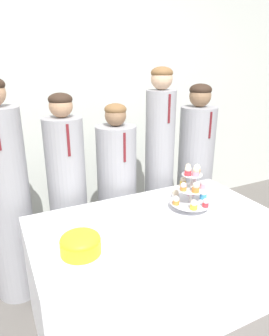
# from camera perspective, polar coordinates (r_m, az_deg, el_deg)

# --- Properties ---
(wall_back) EXTENTS (9.00, 0.06, 2.70)m
(wall_back) POSITION_cam_1_polar(r_m,az_deg,el_deg) (3.06, -10.18, 13.19)
(wall_back) COLOR silver
(wall_back) RESTS_ON ground_plane
(table) EXTENTS (1.53, 0.78, 0.74)m
(table) POSITION_cam_1_polar(r_m,az_deg,el_deg) (2.12, 3.46, -18.34)
(table) COLOR white
(table) RESTS_ON ground_plane
(round_cake) EXTENTS (0.22, 0.22, 0.12)m
(round_cake) POSITION_cam_1_polar(r_m,az_deg,el_deg) (1.58, -10.26, -14.00)
(round_cake) COLOR white
(round_cake) RESTS_ON table
(cake_knife) EXTENTS (0.26, 0.14, 0.01)m
(cake_knife) POSITION_cam_1_polar(r_m,az_deg,el_deg) (1.53, -2.67, -17.90)
(cake_knife) COLOR silver
(cake_knife) RESTS_ON table
(cupcake_stand) EXTENTS (0.27, 0.27, 0.31)m
(cupcake_stand) POSITION_cam_1_polar(r_m,az_deg,el_deg) (2.01, 10.74, -3.95)
(cupcake_stand) COLOR silver
(cupcake_stand) RESTS_ON table
(student_0) EXTENTS (0.31, 0.31, 1.59)m
(student_0) POSITION_cam_1_polar(r_m,az_deg,el_deg) (2.27, -22.99, -6.02)
(student_0) COLOR #939399
(student_0) RESTS_ON ground_plane
(student_1) EXTENTS (0.28, 0.29, 1.48)m
(student_1) POSITION_cam_1_polar(r_m,az_deg,el_deg) (2.34, -12.52, -5.54)
(student_1) COLOR #939399
(student_1) RESTS_ON ground_plane
(student_2) EXTENTS (0.31, 0.32, 1.38)m
(student_2) POSITION_cam_1_polar(r_m,az_deg,el_deg) (2.47, -3.32, -5.07)
(student_2) COLOR #939399
(student_2) RESTS_ON ground_plane
(student_3) EXTENTS (0.24, 0.25, 1.64)m
(student_3) POSITION_cam_1_polar(r_m,az_deg,el_deg) (2.58, 4.71, -0.32)
(student_3) COLOR #939399
(student_3) RESTS_ON ground_plane
(student_4) EXTENTS (0.32, 0.32, 1.50)m
(student_4) POSITION_cam_1_polar(r_m,az_deg,el_deg) (2.81, 11.40, -0.89)
(student_4) COLOR #939399
(student_4) RESTS_ON ground_plane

